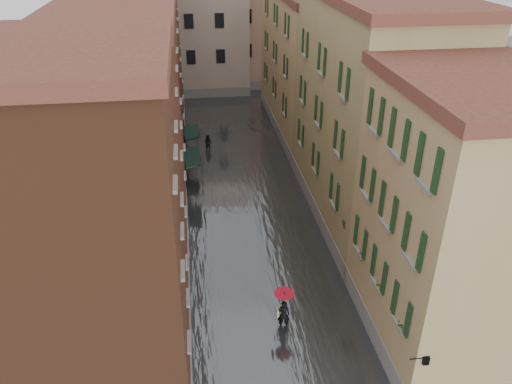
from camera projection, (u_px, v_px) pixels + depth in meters
ground at (275, 318)px, 23.81m from camera, size 120.00×120.00×0.00m
floodwater at (244, 188)px, 35.07m from camera, size 10.00×60.00×0.20m
building_left_near at (98, 239)px, 18.13m from camera, size 6.00×8.00×13.00m
building_left_mid at (126, 133)px, 27.81m from camera, size 6.00×14.00×12.50m
building_left_far at (142, 56)px, 40.50m from camera, size 6.00×16.00×14.00m
building_right_near at (456, 228)px, 20.14m from camera, size 6.00×8.00×11.50m
building_right_mid at (368, 117)px, 29.34m from camera, size 6.00×14.00×13.00m
building_right_far at (310, 65)px, 42.75m from camera, size 6.00×16.00×11.50m
building_end_cream at (189, 28)px, 53.38m from camera, size 12.00×9.00×13.00m
building_end_pink at (269, 27)px, 56.42m from camera, size 10.00×9.00×12.00m
awning_near at (192, 158)px, 33.89m from camera, size 1.09×3.21×2.80m
awning_far at (191, 134)px, 37.79m from camera, size 1.09×2.73×2.80m
wall_lantern at (425, 359)px, 17.66m from camera, size 0.71×0.22×0.35m
window_planters at (373, 263)px, 21.79m from camera, size 0.59×8.21×0.84m
pedestrian_main at (284, 307)px, 22.62m from camera, size 0.96×0.96×2.06m
pedestrian_far at (208, 143)px, 40.54m from camera, size 0.87×0.78×1.47m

